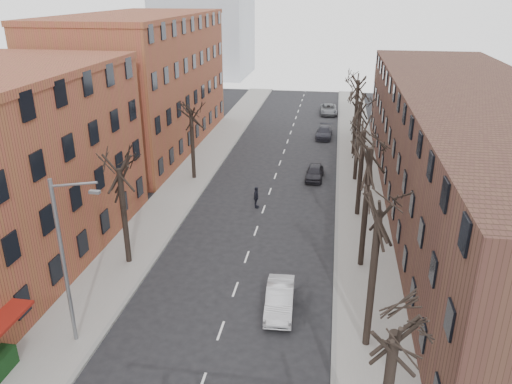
% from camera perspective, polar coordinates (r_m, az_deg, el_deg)
% --- Properties ---
extents(sidewalk_left, '(4.00, 90.00, 0.15)m').
position_cam_1_polar(sidewalk_left, '(49.22, -7.21, 2.02)').
color(sidewalk_left, gray).
rests_on(sidewalk_left, ground).
extents(sidewalk_right, '(4.00, 90.00, 0.15)m').
position_cam_1_polar(sidewalk_right, '(47.46, 11.71, 0.94)').
color(sidewalk_right, gray).
rests_on(sidewalk_right, ground).
extents(building_left_far, '(12.00, 28.00, 14.00)m').
position_cam_1_polar(building_left_far, '(58.23, -12.83, 11.88)').
color(building_left_far, brown).
rests_on(building_left_far, ground).
extents(building_right, '(12.00, 50.00, 10.00)m').
position_cam_1_polar(building_right, '(42.43, 23.30, 4.04)').
color(building_right, '#462B20').
rests_on(building_right, ground).
extents(tree_right_b, '(5.20, 5.20, 10.80)m').
position_cam_1_polar(tree_right_b, '(27.31, 12.40, -16.76)').
color(tree_right_b, black).
rests_on(tree_right_b, ground).
extents(tree_right_c, '(5.20, 5.20, 11.60)m').
position_cam_1_polar(tree_right_c, '(33.91, 11.82, -8.27)').
color(tree_right_c, black).
rests_on(tree_right_c, ground).
extents(tree_right_d, '(5.20, 5.20, 10.00)m').
position_cam_1_polar(tree_right_d, '(41.02, 11.45, -2.64)').
color(tree_right_d, black).
rests_on(tree_right_d, ground).
extents(tree_right_e, '(5.20, 5.20, 10.80)m').
position_cam_1_polar(tree_right_e, '(48.40, 11.19, 1.31)').
color(tree_right_e, black).
rests_on(tree_right_e, ground).
extents(tree_right_f, '(5.20, 5.20, 11.60)m').
position_cam_1_polar(tree_right_f, '(55.96, 11.00, 4.20)').
color(tree_right_f, black).
rests_on(tree_right_f, ground).
extents(tree_left_a, '(5.20, 5.20, 9.50)m').
position_cam_1_polar(tree_left_a, '(34.61, -14.27, -7.84)').
color(tree_left_a, black).
rests_on(tree_left_a, ground).
extents(tree_left_b, '(5.20, 5.20, 9.50)m').
position_cam_1_polar(tree_left_b, '(48.24, -7.07, 1.50)').
color(tree_left_b, black).
rests_on(tree_left_b, ground).
extents(streetlight, '(2.45, 0.22, 9.03)m').
position_cam_1_polar(streetlight, '(25.81, -20.91, -6.92)').
color(streetlight, slate).
rests_on(streetlight, ground).
extents(silver_sedan, '(1.76, 4.45, 1.44)m').
position_cam_1_polar(silver_sedan, '(28.79, 2.72, -12.11)').
color(silver_sedan, '#ABADB2').
rests_on(silver_sedan, ground).
extents(parked_car_near, '(1.74, 4.01, 1.35)m').
position_cam_1_polar(parked_car_near, '(47.92, 6.72, 2.23)').
color(parked_car_near, black).
rests_on(parked_car_near, ground).
extents(parked_car_mid, '(2.03, 4.62, 1.32)m').
position_cam_1_polar(parked_car_mid, '(61.79, 7.80, 6.76)').
color(parked_car_mid, '#21222A').
rests_on(parked_car_mid, ground).
extents(parked_car_far, '(2.57, 5.12, 1.39)m').
position_cam_1_polar(parked_car_far, '(73.94, 8.28, 9.33)').
color(parked_car_far, slate).
rests_on(parked_car_far, ground).
extents(pedestrian_crossing, '(0.46, 1.09, 1.85)m').
position_cam_1_polar(pedestrian_crossing, '(41.24, 0.02, -0.62)').
color(pedestrian_crossing, black).
rests_on(pedestrian_crossing, ground).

